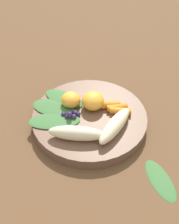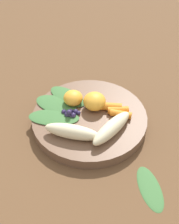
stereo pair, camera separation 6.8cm
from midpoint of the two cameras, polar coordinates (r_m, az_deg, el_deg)
ground_plane at (r=0.71m, az=2.75°, el=-2.32°), size 2.40×2.40×0.00m
bowl at (r=0.70m, az=2.79°, el=-1.54°), size 0.28×0.28×0.03m
banana_peeled_left at (r=0.64m, az=7.54°, el=-3.34°), size 0.13×0.04×0.03m
banana_peeled_right at (r=0.63m, az=-0.40°, el=-4.14°), size 0.08×0.13×0.03m
orange_segment_near at (r=0.70m, az=-0.57°, el=2.70°), size 0.05×0.05×0.04m
orange_segment_far at (r=0.69m, az=3.82°, el=2.05°), size 0.06×0.06×0.04m
carrot_front at (r=0.69m, az=9.14°, el=-0.54°), size 0.04×0.05×0.02m
carrot_mid_left at (r=0.69m, az=8.58°, el=0.27°), size 0.05×0.05×0.02m
carrot_mid_right at (r=0.70m, az=7.05°, el=0.96°), size 0.05×0.06×0.02m
blueberry_pile at (r=0.68m, az=-0.97°, el=-0.41°), size 0.03×0.04×0.02m
coconut_shred_patch at (r=0.70m, az=-3.01°, el=0.61°), size 0.04×0.04×0.00m
kale_leaf_left at (r=0.73m, az=-1.83°, el=3.06°), size 0.06×0.11×0.01m
kale_leaf_right at (r=0.71m, az=-4.01°, el=1.37°), size 0.08×0.12×0.01m
kale_leaf_rear at (r=0.68m, az=-4.37°, el=-1.21°), size 0.11×0.13×0.01m
kale_leaf_stray at (r=0.61m, az=15.34°, el=-14.68°), size 0.10×0.11×0.01m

